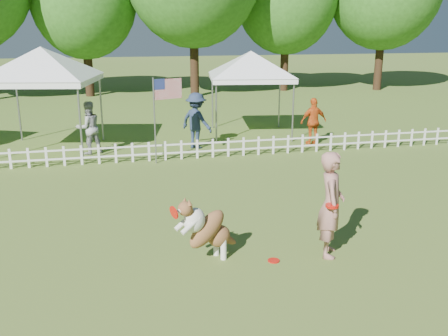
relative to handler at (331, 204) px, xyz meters
name	(u,v)px	position (x,y,z in m)	size (l,w,h in m)	color
ground	(222,258)	(-1.94, 0.25, -0.97)	(120.00, 120.00, 0.00)	#436B21
picket_fence	(173,150)	(-1.94, 7.25, -0.67)	(22.00, 0.08, 0.60)	white
handler	(331,204)	(0.00, 0.00, 0.00)	(0.70, 0.46, 1.93)	#A36D62
dog	(208,229)	(-2.19, 0.21, -0.35)	(1.20, 0.40, 1.24)	brown
frisbee_on_turf	(274,261)	(-1.06, -0.06, -0.96)	(0.21, 0.21, 0.02)	red
canopy_tent_left	(45,101)	(-5.83, 9.43, 0.69)	(3.20, 3.20, 3.31)	white
canopy_tent_right	(250,94)	(1.38, 10.36, 0.56)	(2.96, 2.96, 3.06)	white
flag_pole	(155,121)	(-2.50, 6.96, 0.32)	(0.99, 0.10, 2.57)	gray
spectator_a	(89,128)	(-4.49, 8.63, -0.11)	(0.83, 0.65, 1.71)	#949598
spectator_b	(196,121)	(-0.98, 8.61, -0.03)	(1.21, 0.70, 1.88)	#222F49
spectator_c	(313,121)	(3.08, 8.25, -0.15)	(0.96, 0.40, 1.64)	#CB5117
tree_center_left	(84,9)	(-4.94, 22.75, 3.93)	(6.00, 6.00, 9.80)	#2A5D1A
tree_right	(286,5)	(7.06, 22.75, 4.23)	(6.20, 6.20, 10.40)	#2A5D1A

